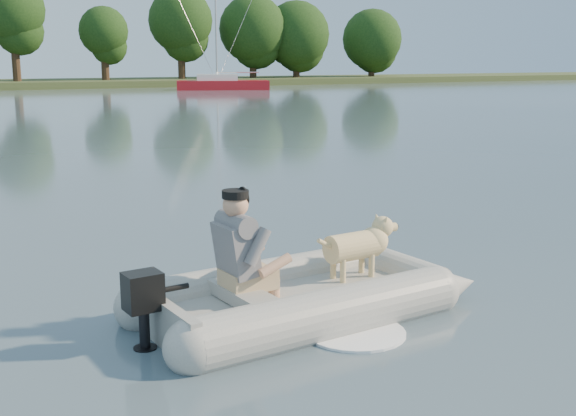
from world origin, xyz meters
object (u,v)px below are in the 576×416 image
man (238,245)px  dog (353,251)px  dinghy (304,254)px  sailboat (222,84)px

man → dog: 1.43m
man → dog: bearing=0.0°
dinghy → sailboat: size_ratio=0.46×
man → dog: man is taller
dog → sailboat: sailboat is taller
dinghy → sailboat: 53.04m
man → sailboat: (19.46, 49.65, -0.36)m
dinghy → man: 0.76m
dinghy → man: size_ratio=4.23×
man → sailboat: 53.33m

